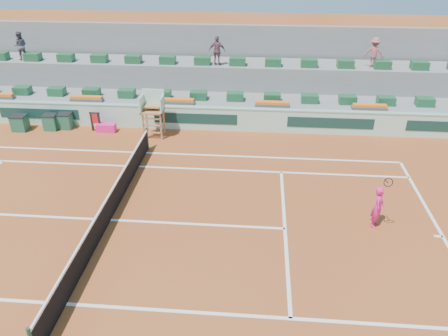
{
  "coord_description": "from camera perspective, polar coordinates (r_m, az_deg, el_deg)",
  "views": [
    {
      "loc": [
        5.27,
        -12.75,
        9.48
      ],
      "look_at": [
        4.0,
        2.5,
        1.0
      ],
      "focal_mm": 35.0,
      "sensor_mm": 36.0,
      "label": 1
    }
  ],
  "objects": [
    {
      "name": "ground",
      "position": [
        16.74,
        -14.61,
        -6.59
      ],
      "size": [
        90.0,
        90.0,
        0.0
      ],
      "primitive_type": "plane",
      "color": "brown",
      "rests_on": "ground"
    },
    {
      "name": "seating_tier_lower",
      "position": [
        25.62,
        -7.49,
        8.46
      ],
      "size": [
        36.0,
        4.0,
        1.2
      ],
      "primitive_type": "cube",
      "color": "gray",
      "rests_on": "ground"
    },
    {
      "name": "seating_tier_upper",
      "position": [
        26.87,
        -6.91,
        11.06
      ],
      "size": [
        36.0,
        2.4,
        2.6
      ],
      "primitive_type": "cube",
      "color": "gray",
      "rests_on": "ground"
    },
    {
      "name": "stadium_back_wall",
      "position": [
        28.13,
        -6.39,
        13.81
      ],
      "size": [
        36.0,
        0.4,
        4.4
      ],
      "primitive_type": "cube",
      "color": "gray",
      "rests_on": "ground"
    },
    {
      "name": "player_bag",
      "position": [
        23.85,
        -15.12,
        5.1
      ],
      "size": [
        0.98,
        0.44,
        0.44
      ],
      "primitive_type": "cube",
      "color": "#F72084",
      "rests_on": "ground"
    },
    {
      "name": "spectator_left",
      "position": [
        28.91,
        -25.06,
        14.27
      ],
      "size": [
        0.94,
        0.83,
        1.62
      ],
      "primitive_type": "imported",
      "rotation": [
        0.0,
        0.0,
        3.46
      ],
      "color": "#4A4955",
      "rests_on": "seating_tier_upper"
    },
    {
      "name": "spectator_mid",
      "position": [
        25.19,
        -0.88,
        15.05
      ],
      "size": [
        1.01,
        0.56,
        1.63
      ],
      "primitive_type": "imported",
      "rotation": [
        0.0,
        0.0,
        2.97
      ],
      "color": "#704B55",
      "rests_on": "seating_tier_upper"
    },
    {
      "name": "spectator_right",
      "position": [
        26.19,
        19.03,
        14.08
      ],
      "size": [
        1.19,
        0.89,
        1.63
      ],
      "primitive_type": "imported",
      "rotation": [
        0.0,
        0.0,
        2.85
      ],
      "color": "#A35156",
      "rests_on": "seating_tier_upper"
    },
    {
      "name": "court_lines",
      "position": [
        16.74,
        -14.61,
        -6.57
      ],
      "size": [
        23.89,
        11.09,
        0.01
      ],
      "color": "white",
      "rests_on": "ground"
    },
    {
      "name": "tennis_net",
      "position": [
        16.45,
        -14.83,
        -5.09
      ],
      "size": [
        0.1,
        11.97,
        1.1
      ],
      "color": "black",
      "rests_on": "ground"
    },
    {
      "name": "advertising_hoarding",
      "position": [
        23.61,
        -8.5,
        6.65
      ],
      "size": [
        36.0,
        0.34,
        1.26
      ],
      "color": "#ADDAC2",
      "rests_on": "ground"
    },
    {
      "name": "umpire_chair",
      "position": [
        22.38,
        -9.27,
        7.83
      ],
      "size": [
        1.1,
        0.9,
        2.4
      ],
      "color": "#A0673C",
      "rests_on": "ground"
    },
    {
      "name": "seat_row_lower",
      "position": [
        24.52,
        -8.03,
        9.51
      ],
      "size": [
        32.9,
        0.6,
        0.44
      ],
      "color": "#1A502D",
      "rests_on": "seating_tier_lower"
    },
    {
      "name": "seat_row_upper",
      "position": [
        25.88,
        -7.36,
        13.85
      ],
      "size": [
        32.9,
        0.6,
        0.44
      ],
      "color": "#1A502D",
      "rests_on": "seating_tier_upper"
    },
    {
      "name": "flower_planters",
      "position": [
        24.19,
        -11.92,
        8.68
      ],
      "size": [
        26.8,
        0.36,
        0.28
      ],
      "color": "#4F4F4F",
      "rests_on": "seating_tier_lower"
    },
    {
      "name": "drink_cooler_a",
      "position": [
        24.85,
        -20.04,
        5.81
      ],
      "size": [
        0.73,
        0.63,
        0.84
      ],
      "color": "#1B5239",
      "rests_on": "ground"
    },
    {
      "name": "drink_cooler_b",
      "position": [
        24.96,
        -21.68,
        5.6
      ],
      "size": [
        0.72,
        0.63,
        0.84
      ],
      "color": "#1B5239",
      "rests_on": "ground"
    },
    {
      "name": "drink_cooler_c",
      "position": [
        25.51,
        -25.13,
        5.37
      ],
      "size": [
        0.8,
        0.69,
        0.84
      ],
      "color": "#1B5239",
      "rests_on": "ground"
    },
    {
      "name": "towel_rack",
      "position": [
        23.96,
        -16.46,
        6.03
      ],
      "size": [
        0.56,
        0.09,
        1.03
      ],
      "color": "black",
      "rests_on": "ground"
    },
    {
      "name": "tennis_player",
      "position": [
        16.4,
        19.47,
        -4.79
      ],
      "size": [
        0.56,
        0.9,
        2.28
      ],
      "color": "#F72084",
      "rests_on": "ground"
    }
  ]
}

